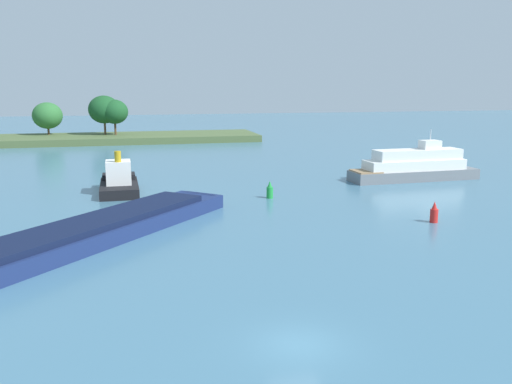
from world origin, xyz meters
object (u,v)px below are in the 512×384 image
Objects in this scene: tugboat at (119,182)px; cargo_barge at (79,234)px; channel_buoy_red at (434,213)px; channel_buoy_green at (270,191)px; white_riverboat at (415,167)px.

tugboat is 20.94m from cargo_barge.
tugboat is at bearing 143.19° from channel_buoy_red.
cargo_barge reaches higher than channel_buoy_red.
cargo_barge is 23.24m from channel_buoy_green.
white_riverboat is 8.98× the size of channel_buoy_green.
white_riverboat reaches higher than channel_buoy_red.
channel_buoy_green is (15.82, -6.86, -0.43)m from tugboat.
cargo_barge is at bearing -97.71° from tugboat.
white_riverboat reaches higher than cargo_barge.
tugboat is at bearing 156.57° from channel_buoy_green.
cargo_barge reaches higher than channel_buoy_green.
channel_buoy_green is at bearing 36.71° from cargo_barge.
white_riverboat reaches higher than tugboat.
channel_buoy_green is (-11.52, 13.61, 0.00)m from channel_buoy_red.
channel_buoy_red is at bearing 0.54° from cargo_barge.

